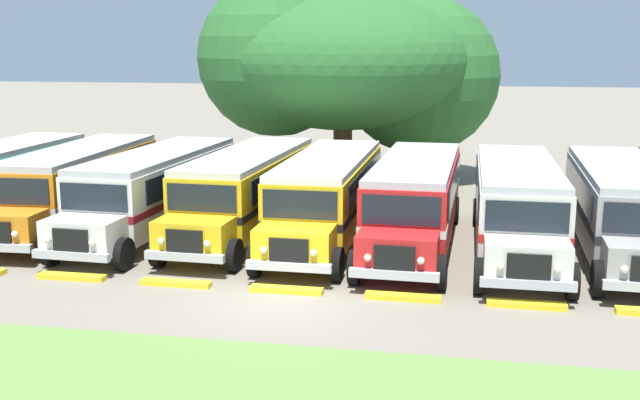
% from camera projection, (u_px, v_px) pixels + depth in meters
% --- Properties ---
extents(ground_plane, '(220.00, 220.00, 0.00)m').
position_uv_depth(ground_plane, '(279.00, 302.00, 19.93)').
color(ground_plane, slate).
extents(parked_bus_slot_1, '(3.13, 10.90, 2.82)m').
position_uv_depth(parked_bus_slot_1, '(78.00, 182.00, 28.36)').
color(parked_bus_slot_1, orange).
rests_on(parked_bus_slot_1, ground_plane).
extents(parked_bus_slot_2, '(3.02, 10.88, 2.82)m').
position_uv_depth(parked_bus_slot_2, '(156.00, 187.00, 27.33)').
color(parked_bus_slot_2, silver).
rests_on(parked_bus_slot_2, ground_plane).
extents(parked_bus_slot_3, '(2.98, 10.88, 2.82)m').
position_uv_depth(parked_bus_slot_3, '(247.00, 188.00, 27.23)').
color(parked_bus_slot_3, yellow).
rests_on(parked_bus_slot_3, ground_plane).
extents(parked_bus_slot_4, '(2.70, 10.84, 2.82)m').
position_uv_depth(parked_bus_slot_4, '(327.00, 193.00, 26.30)').
color(parked_bus_slot_4, yellow).
rests_on(parked_bus_slot_4, ground_plane).
extents(parked_bus_slot_5, '(2.89, 10.86, 2.82)m').
position_uv_depth(parked_bus_slot_5, '(415.00, 197.00, 25.52)').
color(parked_bus_slot_5, red).
rests_on(parked_bus_slot_5, ground_plane).
extents(parked_bus_slot_6, '(2.68, 10.84, 2.82)m').
position_uv_depth(parked_bus_slot_6, '(517.00, 202.00, 24.76)').
color(parked_bus_slot_6, silver).
rests_on(parked_bus_slot_6, ground_plane).
extents(parked_bus_slot_7, '(2.95, 10.87, 2.82)m').
position_uv_depth(parked_bus_slot_7, '(620.00, 204.00, 24.46)').
color(parked_bus_slot_7, '#9E9993').
rests_on(parked_bus_slot_7, ground_plane).
extents(curb_wheelstop_2, '(2.00, 0.36, 0.15)m').
position_uv_depth(curb_wheelstop_2, '(72.00, 277.00, 21.85)').
color(curb_wheelstop_2, yellow).
rests_on(curb_wheelstop_2, ground_plane).
extents(curb_wheelstop_3, '(2.00, 0.36, 0.15)m').
position_uv_depth(curb_wheelstop_3, '(176.00, 283.00, 21.27)').
color(curb_wheelstop_3, yellow).
rests_on(curb_wheelstop_3, ground_plane).
extents(curb_wheelstop_4, '(2.00, 0.36, 0.15)m').
position_uv_depth(curb_wheelstop_4, '(286.00, 290.00, 20.68)').
color(curb_wheelstop_4, yellow).
rests_on(curb_wheelstop_4, ground_plane).
extents(curb_wheelstop_5, '(2.00, 0.36, 0.15)m').
position_uv_depth(curb_wheelstop_5, '(403.00, 297.00, 20.09)').
color(curb_wheelstop_5, yellow).
rests_on(curb_wheelstop_5, ground_plane).
extents(curb_wheelstop_6, '(2.00, 0.36, 0.15)m').
position_uv_depth(curb_wheelstop_6, '(527.00, 305.00, 19.50)').
color(curb_wheelstop_6, yellow).
rests_on(curb_wheelstop_6, ground_plane).
extents(broad_shade_tree, '(14.15, 12.34, 9.70)m').
position_uv_depth(broad_shade_tree, '(349.00, 65.00, 36.93)').
color(broad_shade_tree, brown).
rests_on(broad_shade_tree, ground_plane).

